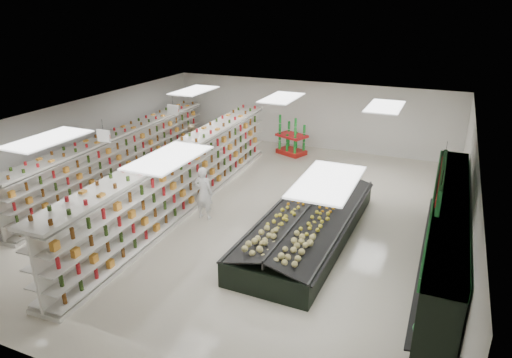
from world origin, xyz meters
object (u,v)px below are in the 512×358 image
at_px(gondola_left, 123,157).
at_px(shopper_main, 204,193).
at_px(soda_endcap, 292,137).
at_px(shopper_background, 193,144).
at_px(gondola_center, 183,179).
at_px(produce_island, 308,223).

height_order(gondola_left, shopper_main, gondola_left).
xyz_separation_m(gondola_left, soda_endcap, (5.13, 5.75, -0.11)).
height_order(gondola_left, shopper_background, gondola_left).
xyz_separation_m(gondola_center, produce_island, (4.61, -0.35, -0.56)).
distance_m(produce_island, soda_endcap, 8.07).
height_order(gondola_center, soda_endcap, gondola_center).
relative_size(gondola_left, shopper_background, 6.67).
relative_size(gondola_left, shopper_main, 6.47).
bearing_deg(produce_island, shopper_background, 145.87).
bearing_deg(gondola_center, produce_island, -6.50).
relative_size(produce_island, shopper_main, 3.90).
height_order(produce_island, soda_endcap, soda_endcap).
xyz_separation_m(produce_island, shopper_main, (-3.54, -0.13, 0.43)).
xyz_separation_m(gondola_left, gondola_center, (3.64, -1.34, 0.11)).
xyz_separation_m(soda_endcap, shopper_main, (-0.43, -7.57, 0.08)).
bearing_deg(soda_endcap, produce_island, -67.28).
bearing_deg(soda_endcap, shopper_main, -93.24).
relative_size(soda_endcap, shopper_background, 0.97).
bearing_deg(gondola_left, produce_island, -13.51).
bearing_deg(shopper_background, soda_endcap, -33.84).
distance_m(soda_endcap, shopper_main, 7.58).
xyz_separation_m(gondola_center, shopper_background, (-2.12, 4.21, -0.16)).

